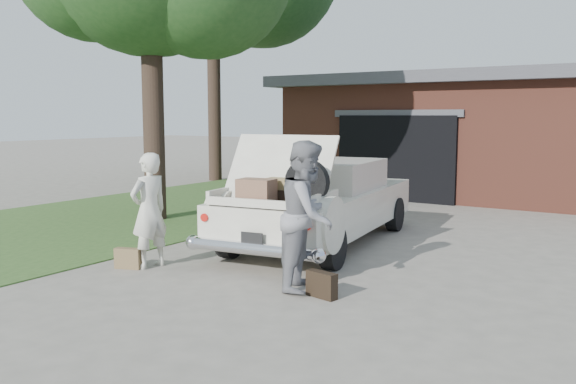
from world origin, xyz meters
The scene contains 8 objects.
ground centered at (0.00, 0.00, 0.00)m, with size 90.00×90.00×0.00m, color gray.
grass_strip centered at (-5.50, 3.00, 0.01)m, with size 6.00×16.00×0.02m, color #2D4C1E.
house centered at (0.98, 11.47, 1.67)m, with size 12.80×7.80×3.30m.
sedan centered at (-0.45, 2.30, 0.73)m, with size 2.57×5.19×1.90m.
woman_left centered at (-1.67, -0.50, 0.83)m, with size 0.61×0.40×1.67m, color beige.
woman_right centered at (0.81, -0.19, 0.94)m, with size 0.92×0.71×1.88m, color gray.
suitcase_left centered at (-1.88, -0.73, 0.15)m, with size 0.39×0.12×0.30m, color brown.
suitcase_right centered at (1.16, -0.44, 0.16)m, with size 0.41×0.13×0.32m, color black.
Camera 1 is at (4.72, -6.66, 2.18)m, focal length 38.00 mm.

